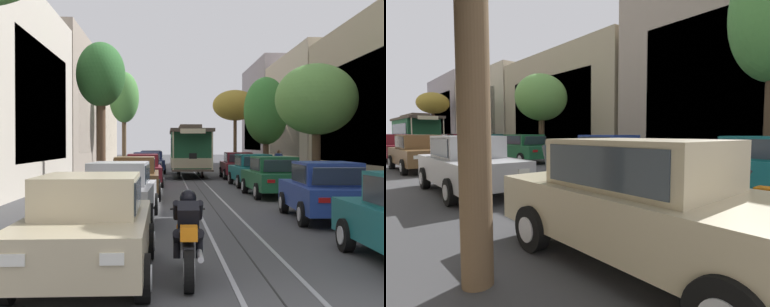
{
  "view_description": "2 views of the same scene",
  "coord_description": "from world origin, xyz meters",
  "views": [
    {
      "loc": [
        -1.52,
        -5.57,
        2.06
      ],
      "look_at": [
        -0.09,
        24.23,
        1.55
      ],
      "focal_mm": 50.4,
      "sensor_mm": 36.0,
      "label": 1
    },
    {
      "loc": [
        -5.73,
        0.53,
        1.66
      ],
      "look_at": [
        0.56,
        8.01,
        0.98
      ],
      "focal_mm": 27.58,
      "sensor_mm": 36.0,
      "label": 2
    }
  ],
  "objects": [
    {
      "name": "parked_car_silver_second_left",
      "position": [
        -2.78,
        8.83,
        0.8
      ],
      "size": [
        2.08,
        4.4,
        1.58
      ],
      "color": "#B7B7BC",
      "rests_on": "ground"
    },
    {
      "name": "parked_car_teal_fourth_right",
      "position": [
        2.72,
        20.73,
        0.8
      ],
      "size": [
        2.08,
        4.4,
        1.58
      ],
      "color": "#196B70",
      "rests_on": "ground"
    },
    {
      "name": "parked_car_beige_near_left",
      "position": [
        -2.71,
        2.78,
        0.8
      ],
      "size": [
        2.02,
        4.37,
        1.58
      ],
      "color": "#C1B28E",
      "rests_on": "ground"
    },
    {
      "name": "street_tree_kerb_right_fourth",
      "position": [
        4.54,
        41.61,
        5.47
      ],
      "size": [
        3.97,
        3.69,
        6.85
      ],
      "color": "#4C3826",
      "rests_on": "ground"
    },
    {
      "name": "parked_car_green_mid_right",
      "position": [
        2.69,
        15.48,
        0.8
      ],
      "size": [
        2.1,
        4.4,
        1.58
      ],
      "color": "#1E6038",
      "rests_on": "ground"
    },
    {
      "name": "street_tree_kerb_left_mid",
      "position": [
        -4.74,
        35.76,
        5.58
      ],
      "size": [
        2.27,
        2.3,
        7.6
      ],
      "color": "brown",
      "rests_on": "ground"
    },
    {
      "name": "ground_plane",
      "position": [
        0.0,
        22.89,
        0.0
      ],
      "size": [
        160.0,
        160.0,
        0.0
      ],
      "primitive_type": "plane",
      "color": "#424244"
    },
    {
      "name": "parked_car_navy_sixth_left",
      "position": [
        -2.61,
        33.02,
        0.8
      ],
      "size": [
        2.15,
        4.42,
        1.58
      ],
      "color": "#19234C",
      "rests_on": "ground"
    },
    {
      "name": "street_tree_kerb_left_second",
      "position": [
        -4.57,
        19.8,
        5.18
      ],
      "size": [
        2.29,
        2.48,
        6.84
      ],
      "color": "brown",
      "rests_on": "ground"
    },
    {
      "name": "parked_car_maroon_fifth_right",
      "position": [
        2.8,
        26.8,
        0.8
      ],
      "size": [
        2.02,
        4.37,
        1.58
      ],
      "color": "maroon",
      "rests_on": "ground"
    },
    {
      "name": "street_tree_kerb_right_mid",
      "position": [
        4.71,
        27.84,
        4.12
      ],
      "size": [
        2.79,
        2.51,
        6.27
      ],
      "color": "#4C3826",
      "rests_on": "ground"
    },
    {
      "name": "building_facade_right",
      "position": [
        9.38,
        25.82,
        4.5
      ],
      "size": [
        5.36,
        56.93,
        10.05
      ],
      "color": "gray",
      "rests_on": "ground"
    },
    {
      "name": "building_facade_left",
      "position": [
        -9.67,
        26.13,
        4.82
      ],
      "size": [
        5.87,
        56.93,
        10.54
      ],
      "color": "#BCAD93",
      "rests_on": "ground"
    },
    {
      "name": "street_tree_kerb_right_second",
      "position": [
        4.74,
        16.64,
        3.91
      ],
      "size": [
        3.45,
        3.11,
        5.43
      ],
      "color": "#4C3826",
      "rests_on": "ground"
    },
    {
      "name": "motorcycle_with_rider",
      "position": [
        -1.19,
        2.53,
        0.65
      ],
      "size": [
        0.56,
        1.99,
        1.37
      ],
      "color": "black",
      "rests_on": "ground"
    },
    {
      "name": "parked_car_navy_fifth_left",
      "position": [
        -2.71,
        27.12,
        0.8
      ],
      "size": [
        2.01,
        4.36,
        1.58
      ],
      "color": "#19234C",
      "rests_on": "ground"
    },
    {
      "name": "parked_car_blue_second_right",
      "position": [
        2.82,
        8.93,
        0.8
      ],
      "size": [
        2.11,
        4.41,
        1.58
      ],
      "color": "#233D93",
      "rests_on": "ground"
    },
    {
      "name": "parked_car_brown_mid_left",
      "position": [
        -2.72,
        15.12,
        0.8
      ],
      "size": [
        2.05,
        4.38,
        1.58
      ],
      "color": "brown",
      "rests_on": "ground"
    },
    {
      "name": "parked_car_grey_far_left",
      "position": [
        -2.73,
        38.64,
        0.8
      ],
      "size": [
        2.02,
        4.37,
        1.58
      ],
      "color": "slate",
      "rests_on": "ground"
    },
    {
      "name": "parked_car_maroon_fourth_left",
      "position": [
        -2.68,
        21.16,
        0.8
      ],
      "size": [
        2.1,
        4.4,
        1.58
      ],
      "color": "maroon",
      "rests_on": "ground"
    },
    {
      "name": "pedestrian_on_right_pavement",
      "position": [
        5.68,
        28.59,
        0.97
      ],
      "size": [
        0.55,
        0.39,
        1.71
      ],
      "color": "#4C4233",
      "rests_on": "ground"
    },
    {
      "name": "trolley_track_rails",
      "position": [
        0.0,
        26.61,
        0.0
      ],
      "size": [
        1.14,
        65.23,
        0.01
      ],
      "color": "gray",
      "rests_on": "ground"
    },
    {
      "name": "cable_car_trolley",
      "position": [
        -0.0,
        29.76,
        1.66
      ],
      "size": [
        2.57,
        9.14,
        3.28
      ],
      "color": "#1E5B38",
      "rests_on": "ground"
    }
  ]
}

